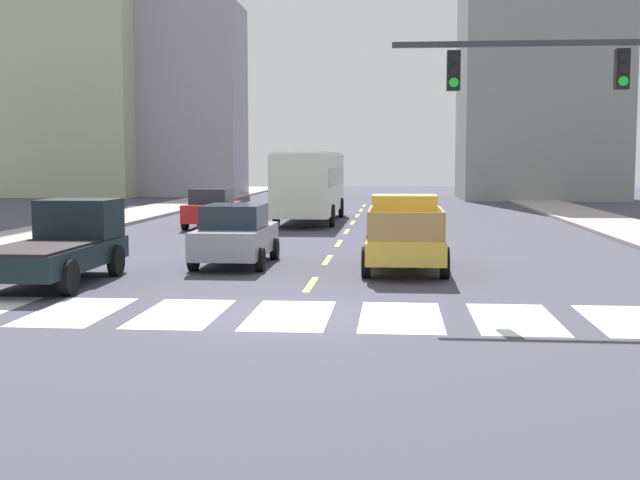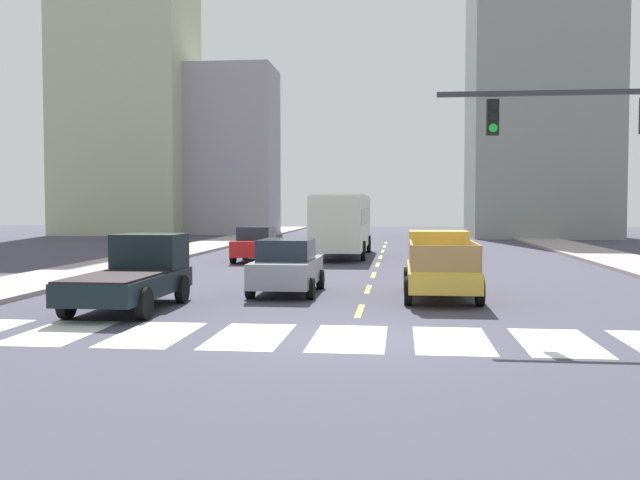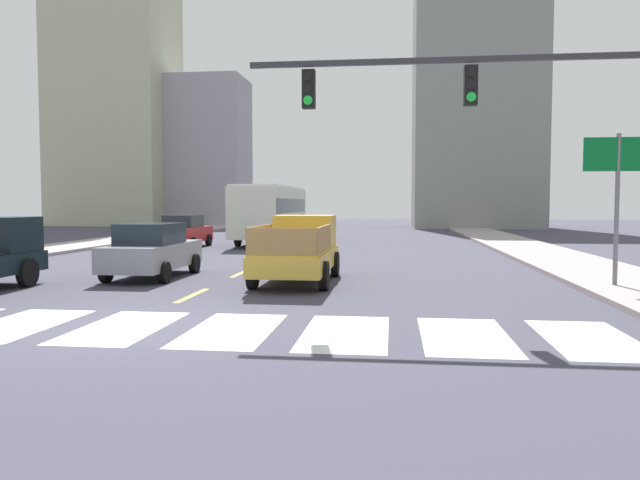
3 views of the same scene
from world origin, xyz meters
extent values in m
plane|color=#3E3D4B|center=(0.00, 0.00, 0.00)|extent=(160.00, 160.00, 0.00)
cube|color=#9C8F90|center=(11.78, 18.00, 0.07)|extent=(3.54, 110.00, 0.15)
cube|color=#9C8F90|center=(-11.78, 18.00, 0.07)|extent=(3.54, 110.00, 0.15)
cube|color=silver|center=(-2.11, 0.00, 0.00)|extent=(1.54, 3.19, 0.01)
cube|color=silver|center=(0.00, 0.00, 0.00)|extent=(1.54, 3.19, 0.01)
cube|color=silver|center=(2.11, 0.00, 0.00)|extent=(1.54, 3.19, 0.01)
cube|color=silver|center=(4.23, 0.00, 0.00)|extent=(1.54, 3.19, 0.01)
cube|color=silver|center=(6.34, 0.00, 0.00)|extent=(1.54, 3.19, 0.01)
cube|color=silver|center=(8.45, 0.00, 0.00)|extent=(1.54, 3.19, 0.01)
cube|color=#DDD14A|center=(0.00, 4.00, 0.00)|extent=(0.16, 2.40, 0.01)
cube|color=#DDD14A|center=(0.00, 9.00, 0.00)|extent=(0.16, 2.40, 0.01)
cube|color=#DDD14A|center=(0.00, 14.00, 0.00)|extent=(0.16, 2.40, 0.01)
cube|color=#DDD14A|center=(0.00, 19.00, 0.00)|extent=(0.16, 2.40, 0.01)
cube|color=#DDD14A|center=(0.00, 24.00, 0.00)|extent=(0.16, 2.40, 0.01)
cube|color=#DDD14A|center=(0.00, 29.00, 0.00)|extent=(0.16, 2.40, 0.01)
cube|color=#DDD14A|center=(0.00, 34.00, 0.00)|extent=(0.16, 2.40, 0.01)
cube|color=#DDD14A|center=(0.00, 39.00, 0.00)|extent=(0.16, 2.40, 0.01)
cube|color=gold|center=(2.26, 6.83, 0.68)|extent=(1.96, 5.20, 0.56)
cube|color=gold|center=(2.26, 8.53, 1.46)|extent=(1.84, 1.60, 1.00)
cube|color=#19232D|center=(2.26, 8.97, 1.64)|extent=(1.72, 0.08, 0.56)
cube|color=gold|center=(2.26, 5.88, 0.99)|extent=(1.84, 3.30, 0.06)
cylinder|color=black|center=(1.28, 8.39, 0.40)|extent=(0.22, 0.80, 0.80)
cylinder|color=black|center=(3.24, 8.39, 0.40)|extent=(0.22, 0.80, 0.80)
cylinder|color=black|center=(1.28, 5.27, 0.40)|extent=(0.22, 0.80, 0.80)
cylinder|color=black|center=(3.24, 5.27, 0.40)|extent=(0.22, 0.80, 0.80)
cube|color=olive|center=(1.36, 5.88, 1.37)|extent=(0.06, 3.17, 0.70)
cube|color=olive|center=(3.16, 5.88, 1.37)|extent=(0.06, 3.17, 0.70)
cube|color=olive|center=(2.26, 4.29, 1.37)|extent=(1.80, 0.06, 0.70)
cube|color=#19232D|center=(-6.08, 5.56, 1.64)|extent=(1.72, 0.08, 0.56)
cylinder|color=black|center=(-5.10, 4.98, 0.40)|extent=(0.22, 0.80, 0.80)
cube|color=silver|center=(-2.03, 24.27, 1.85)|extent=(2.50, 10.80, 2.70)
cube|color=#19232D|center=(-2.03, 24.27, 2.20)|extent=(2.52, 9.94, 0.80)
cube|color=silver|center=(-2.03, 24.27, 3.26)|extent=(2.40, 10.37, 0.12)
cylinder|color=black|center=(-3.28, 27.61, 0.50)|extent=(0.22, 1.00, 1.00)
cylinder|color=black|center=(-0.78, 27.61, 0.50)|extent=(0.22, 1.00, 1.00)
cylinder|color=black|center=(-3.28, 21.30, 0.50)|extent=(0.22, 1.00, 1.00)
cylinder|color=black|center=(-0.78, 21.30, 0.50)|extent=(0.22, 1.00, 1.00)
cube|color=gray|center=(-2.48, 7.53, 0.70)|extent=(1.80, 4.40, 0.76)
cube|color=#1E2833|center=(-2.48, 7.38, 1.40)|extent=(1.58, 2.11, 0.64)
cylinder|color=black|center=(-3.38, 8.90, 0.32)|extent=(0.22, 0.64, 0.64)
cylinder|color=black|center=(-1.58, 8.90, 0.32)|extent=(0.22, 0.64, 0.64)
cylinder|color=black|center=(-3.38, 6.17, 0.32)|extent=(0.22, 0.64, 0.64)
cylinder|color=black|center=(-1.58, 6.17, 0.32)|extent=(0.22, 0.64, 0.64)
cube|color=red|center=(-5.96, 20.37, 0.70)|extent=(1.80, 4.40, 0.76)
cube|color=#1E2833|center=(-5.96, 20.22, 1.40)|extent=(1.58, 2.11, 0.64)
cylinder|color=black|center=(-6.86, 21.74, 0.32)|extent=(0.22, 0.64, 0.64)
cylinder|color=black|center=(-5.06, 21.74, 0.32)|extent=(0.22, 0.64, 0.64)
cylinder|color=black|center=(-6.86, 19.01, 0.32)|extent=(0.22, 0.64, 0.64)
cylinder|color=black|center=(-5.06, 19.01, 0.32)|extent=(0.22, 0.64, 0.64)
cube|color=#2D2D33|center=(6.25, 2.55, 5.40)|extent=(8.71, 0.12, 0.12)
cube|color=black|center=(6.69, 2.55, 4.85)|extent=(0.28, 0.24, 0.84)
cylinder|color=black|center=(6.69, 2.42, 5.11)|extent=(0.20, 0.04, 0.20)
cylinder|color=black|center=(6.69, 2.42, 4.85)|extent=(0.20, 0.04, 0.20)
cylinder|color=green|center=(6.69, 2.42, 4.59)|extent=(0.20, 0.04, 0.20)
cube|color=black|center=(3.20, 2.55, 4.85)|extent=(0.28, 0.24, 0.84)
cylinder|color=black|center=(3.20, 2.42, 5.11)|extent=(0.20, 0.04, 0.20)
cylinder|color=black|center=(3.20, 2.42, 4.85)|extent=(0.20, 0.04, 0.20)
cylinder|color=green|center=(3.20, 2.42, 4.59)|extent=(0.20, 0.04, 0.20)
cylinder|color=slate|center=(11.01, 6.25, 2.10)|extent=(0.12, 0.12, 4.20)
cube|color=#076127|center=(10.96, 6.23, 3.65)|extent=(1.70, 0.06, 0.90)
cube|color=#B1B594|center=(-24.62, 52.17, 20.77)|extent=(11.77, 9.63, 41.54)
cube|color=#9A94A0|center=(-15.06, 53.76, 7.89)|extent=(8.45, 7.01, 15.77)
cube|color=gray|center=(12.89, 50.17, 11.54)|extent=(11.76, 10.58, 23.09)
camera|label=1|loc=(1.97, -15.67, 2.95)|focal=47.01mm
camera|label=2|loc=(1.06, -15.24, 2.79)|focal=41.33mm
camera|label=3|loc=(5.06, -10.88, 2.35)|focal=34.21mm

